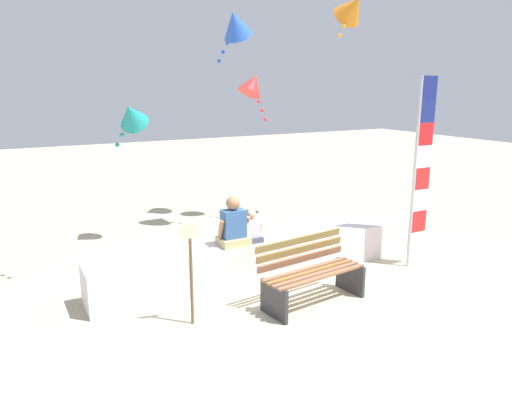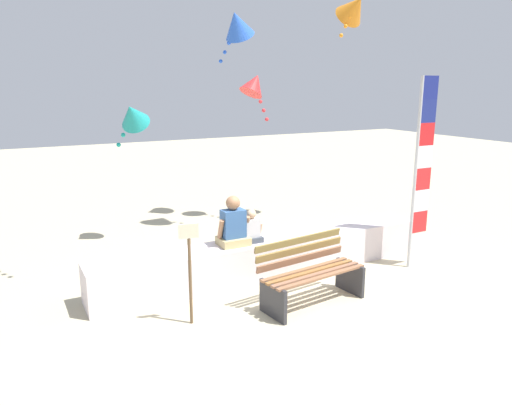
% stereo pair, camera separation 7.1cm
% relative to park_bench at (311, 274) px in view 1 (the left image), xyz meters
% --- Properties ---
extents(ground_plane, '(40.00, 40.00, 0.00)m').
position_rel_park_bench_xyz_m(ground_plane, '(0.00, 0.29, -0.41)').
color(ground_plane, '#BFB492').
extents(seawall_ledge, '(5.58, 0.61, 0.59)m').
position_rel_park_bench_xyz_m(seawall_ledge, '(0.00, 1.14, -0.12)').
color(seawall_ledge, silver).
rests_on(seawall_ledge, ground).
extents(park_bench, '(1.56, 0.78, 0.88)m').
position_rel_park_bench_xyz_m(park_bench, '(0.00, 0.00, 0.00)').
color(park_bench, '#8D5E41').
rests_on(park_bench, ground).
extents(person_adult, '(0.49, 0.36, 0.75)m').
position_rel_park_bench_xyz_m(person_adult, '(-0.62, 1.13, 0.47)').
color(person_adult, tan).
rests_on(person_adult, seawall_ledge).
extents(person_child, '(0.33, 0.24, 0.51)m').
position_rel_park_bench_xyz_m(person_child, '(-0.31, 1.13, 0.38)').
color(person_child, '#3A414A').
rests_on(person_child, seawall_ledge).
extents(flag_banner, '(0.36, 0.05, 3.06)m').
position_rel_park_bench_xyz_m(flag_banner, '(2.31, 0.35, 1.29)').
color(flag_banner, '#B7B7BC').
rests_on(flag_banner, ground).
extents(kite_red, '(0.76, 0.76, 1.07)m').
position_rel_park_bench_xyz_m(kite_red, '(1.38, 4.25, 2.52)').
color(kite_red, red).
extents(kite_blue, '(1.00, 0.97, 1.14)m').
position_rel_park_bench_xyz_m(kite_blue, '(1.03, 4.35, 3.71)').
color(kite_blue, blue).
extents(kite_teal, '(0.80, 0.83, 0.91)m').
position_rel_park_bench_xyz_m(kite_teal, '(-1.39, 3.63, 1.99)').
color(kite_teal, teal).
extents(kite_orange, '(0.63, 0.75, 0.96)m').
position_rel_park_bench_xyz_m(kite_orange, '(2.99, 3.05, 4.00)').
color(kite_orange, orange).
extents(sign_post, '(0.24, 0.07, 1.30)m').
position_rel_park_bench_xyz_m(sign_post, '(-1.66, 0.18, 0.36)').
color(sign_post, brown).
rests_on(sign_post, ground).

